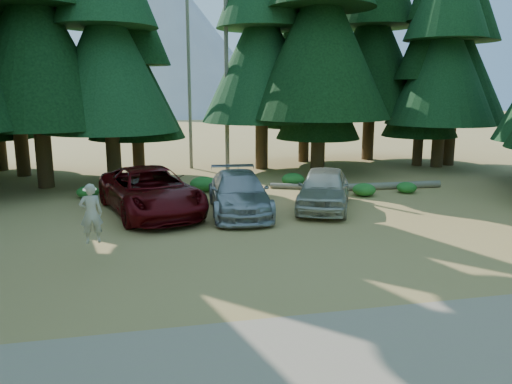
{
  "coord_description": "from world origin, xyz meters",
  "views": [
    {
      "loc": [
        -3.72,
        -14.3,
        4.81
      ],
      "look_at": [
        -0.11,
        2.35,
        1.25
      ],
      "focal_mm": 35.0,
      "sensor_mm": 36.0,
      "label": 1
    }
  ],
  "objects_px": {
    "red_pickup": "(150,191)",
    "frisbee_player": "(91,213)",
    "silver_minivan_right": "(324,188)",
    "log_left": "(198,189)",
    "log_mid": "(303,187)",
    "log_right": "(390,186)",
    "silver_minivan_center": "(239,193)"
  },
  "relations": [
    {
      "from": "red_pickup",
      "to": "frisbee_player",
      "type": "bearing_deg",
      "value": -121.88
    },
    {
      "from": "silver_minivan_right",
      "to": "red_pickup",
      "type": "bearing_deg",
      "value": -162.15
    },
    {
      "from": "red_pickup",
      "to": "silver_minivan_right",
      "type": "height_order",
      "value": "red_pickup"
    },
    {
      "from": "log_left",
      "to": "log_mid",
      "type": "distance_m",
      "value": 5.03
    },
    {
      "from": "red_pickup",
      "to": "log_right",
      "type": "height_order",
      "value": "red_pickup"
    },
    {
      "from": "silver_minivan_center",
      "to": "log_left",
      "type": "xyz_separation_m",
      "value": [
        -1.18,
        4.27,
        -0.64
      ]
    },
    {
      "from": "silver_minivan_center",
      "to": "silver_minivan_right",
      "type": "height_order",
      "value": "silver_minivan_right"
    },
    {
      "from": "log_mid",
      "to": "log_right",
      "type": "height_order",
      "value": "log_right"
    },
    {
      "from": "red_pickup",
      "to": "log_mid",
      "type": "bearing_deg",
      "value": 9.11
    },
    {
      "from": "frisbee_player",
      "to": "log_right",
      "type": "height_order",
      "value": "frisbee_player"
    },
    {
      "from": "frisbee_player",
      "to": "log_right",
      "type": "relative_size",
      "value": 0.32
    },
    {
      "from": "log_mid",
      "to": "silver_minivan_right",
      "type": "bearing_deg",
      "value": -71.99
    },
    {
      "from": "log_left",
      "to": "frisbee_player",
      "type": "bearing_deg",
      "value": -128.08
    },
    {
      "from": "silver_minivan_center",
      "to": "log_right",
      "type": "relative_size",
      "value": 1.04
    },
    {
      "from": "red_pickup",
      "to": "log_mid",
      "type": "distance_m",
      "value": 7.95
    },
    {
      "from": "red_pickup",
      "to": "silver_minivan_right",
      "type": "distance_m",
      "value": 6.9
    },
    {
      "from": "silver_minivan_center",
      "to": "silver_minivan_right",
      "type": "bearing_deg",
      "value": 3.14
    },
    {
      "from": "silver_minivan_center",
      "to": "log_right",
      "type": "height_order",
      "value": "silver_minivan_center"
    },
    {
      "from": "silver_minivan_center",
      "to": "frisbee_player",
      "type": "height_order",
      "value": "frisbee_player"
    },
    {
      "from": "red_pickup",
      "to": "log_left",
      "type": "bearing_deg",
      "value": 43.74
    },
    {
      "from": "red_pickup",
      "to": "frisbee_player",
      "type": "height_order",
      "value": "frisbee_player"
    },
    {
      "from": "silver_minivan_center",
      "to": "log_mid",
      "type": "distance_m",
      "value": 5.49
    },
    {
      "from": "log_mid",
      "to": "log_right",
      "type": "xyz_separation_m",
      "value": [
        4.16,
        -0.83,
        0.04
      ]
    },
    {
      "from": "silver_minivan_right",
      "to": "log_left",
      "type": "bearing_deg",
      "value": 160.66
    },
    {
      "from": "silver_minivan_center",
      "to": "log_mid",
      "type": "bearing_deg",
      "value": 49.35
    },
    {
      "from": "silver_minivan_center",
      "to": "log_right",
      "type": "xyz_separation_m",
      "value": [
        8.0,
        3.04,
        -0.62
      ]
    },
    {
      "from": "silver_minivan_right",
      "to": "log_mid",
      "type": "height_order",
      "value": "silver_minivan_right"
    },
    {
      "from": "log_right",
      "to": "frisbee_player",
      "type": "bearing_deg",
      "value": -147.18
    },
    {
      "from": "log_mid",
      "to": "log_right",
      "type": "distance_m",
      "value": 4.24
    },
    {
      "from": "frisbee_player",
      "to": "log_right",
      "type": "bearing_deg",
      "value": -156.35
    },
    {
      "from": "frisbee_player",
      "to": "silver_minivan_center",
      "type": "bearing_deg",
      "value": -143.66
    },
    {
      "from": "log_mid",
      "to": "frisbee_player",
      "type": "bearing_deg",
      "value": -112.42
    }
  ]
}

